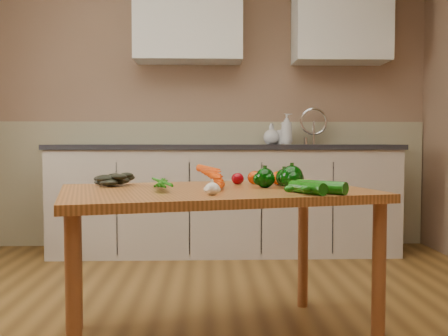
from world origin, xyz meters
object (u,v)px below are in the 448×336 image
carrot_bunch (198,181)px  leafy_greens (114,176)px  table (215,206)px  zucchini_b (307,188)px  pepper_b (284,178)px  tomato_b (255,178)px  garlic_bulb (212,189)px  tomato_c (278,178)px  pepper_c (292,177)px  soap_bottle_c (271,134)px  soap_bottle_b (283,134)px  zucchini_a (321,187)px  soap_bottle_a (287,129)px  pepper_a (265,178)px  tomato_a (238,179)px

carrot_bunch → leafy_greens: size_ratio=1.30×
table → zucchini_b: size_ratio=7.97×
pepper_b → zucchini_b: (0.04, -0.37, -0.01)m
table → tomato_b: size_ratio=20.66×
garlic_bulb → tomato_c: tomato_c is taller
leafy_greens → zucchini_b: (0.85, -0.41, -0.02)m
zucchini_b → pepper_c: bearing=95.5°
table → carrot_bunch: bearing=145.9°
soap_bottle_c → zucchini_b: (-0.15, -2.33, -0.25)m
carrot_bunch → soap_bottle_b: bearing=57.3°
leafy_greens → pepper_c: 0.85m
soap_bottle_b → zucchini_a: size_ratio=0.82×
soap_bottle_c → soap_bottle_a: bearing=-57.4°
soap_bottle_a → pepper_c: bearing=154.6°
soap_bottle_b → tomato_c: 1.94m
soap_bottle_b → soap_bottle_c: (-0.10, 0.01, -0.00)m
soap_bottle_c → tomato_b: (-0.32, -1.86, -0.25)m
pepper_c → zucchini_a: 0.24m
pepper_c → tomato_b: bearing=122.6°
soap_bottle_c → pepper_a: bearing=-108.8°
table → tomato_a: size_ratio=24.00×
tomato_a → soap_bottle_a: bearing=73.5°
soap_bottle_b → tomato_b: (-0.42, -1.85, -0.25)m
pepper_b → tomato_b: 0.16m
tomato_a → zucchini_a: 0.54m
pepper_b → pepper_c: pepper_c is taller
soap_bottle_c → pepper_c: bearing=-105.5°
soap_bottle_a → zucchini_a: bearing=157.5°
leafy_greens → zucchini_b: leafy_greens is taller
leafy_greens → table: bearing=-18.8°
leafy_greens → zucchini_a: 0.99m
zucchini_b → leafy_greens: bearing=154.6°
soap_bottle_c → tomato_b: size_ratio=2.49×
carrot_bunch → tomato_b: size_ratio=3.41×
zucchini_a → tomato_b: bearing=117.0°
leafy_greens → soap_bottle_b: bearing=60.1°
soap_bottle_b → leafy_greens: soap_bottle_b is taller
pepper_a → tomato_c: bearing=59.7°
soap_bottle_c → pepper_a: (-0.29, -2.05, -0.23)m
pepper_a → zucchini_b: size_ratio=0.47×
leafy_greens → pepper_b: (0.81, -0.03, -0.01)m
garlic_bulb → tomato_b: (0.22, 0.50, 0.01)m
soap_bottle_c → tomato_a: size_ratio=2.90×
soap_bottle_c → zucchini_b: size_ratio=0.96×
zucchini_a → zucchini_b: bearing=-160.5°
pepper_b → tomato_a: (-0.22, 0.09, -0.01)m
soap_bottle_a → pepper_b: (-0.30, -1.84, -0.28)m
pepper_a → pepper_b: (0.10, 0.09, -0.00)m
tomato_a → pepper_b: bearing=-22.6°
carrot_bunch → zucchini_a: size_ratio=1.10×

